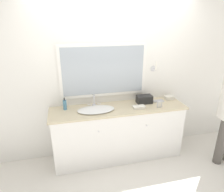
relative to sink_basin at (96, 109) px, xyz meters
name	(u,v)px	position (x,y,z in m)	size (l,w,h in m)	color
ground_plane	(123,167)	(0.36, -0.27, -0.91)	(14.00, 14.00, 0.00)	silver
wall_back	(114,78)	(0.35, 0.31, 0.37)	(8.00, 0.18, 2.55)	white
vanity_counter	(118,133)	(0.36, 0.02, -0.46)	(2.09, 0.54, 0.89)	white
sink_basin	(96,109)	(0.00, 0.00, 0.00)	(0.55, 0.36, 0.19)	white
soap_bottle	(65,105)	(-0.44, 0.14, 0.06)	(0.05, 0.05, 0.19)	teal
appliance_box	(144,99)	(0.81, 0.10, 0.04)	(0.24, 0.15, 0.13)	black
picture_frame	(160,104)	(0.97, -0.12, 0.03)	(0.08, 0.01, 0.10)	#B2B2B7
hand_towel_near_sink	(139,107)	(0.65, -0.08, 0.00)	(0.18, 0.10, 0.04)	silver
hand_towel_far_corner	(169,98)	(1.28, 0.16, 0.01)	(0.15, 0.12, 0.05)	silver
metal_tray	(158,101)	(1.06, 0.11, -0.01)	(0.18, 0.09, 0.01)	#ADADB2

